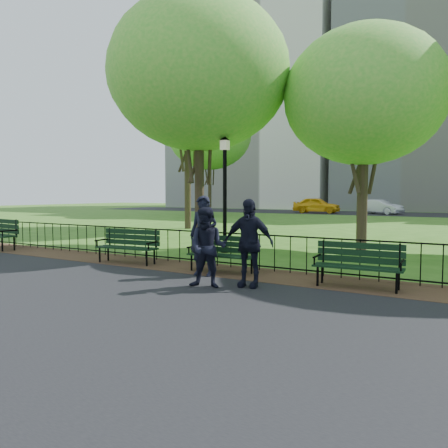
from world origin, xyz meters
The scene contains 19 objects.
ground centered at (0.00, 0.00, 0.00)m, with size 120.00×120.00×0.00m, color #34651A.
asphalt_path centered at (0.00, -3.40, 0.01)m, with size 60.00×9.20×0.01m, color black.
dirt_strip centered at (0.00, 1.50, 0.01)m, with size 60.00×1.60×0.01m, color #322114.
far_street centered at (0.00, 35.00, 0.01)m, with size 70.00×9.00×0.01m, color black.
iron_fence centered at (0.00, 2.00, 0.50)m, with size 24.06×0.06×1.00m.
apartment_west centered at (-22.00, 48.00, 13.00)m, with size 22.00×15.00×26.00m, color white.
park_bench_main centered at (-0.62, 1.29, 0.57)m, with size 1.68×0.55×0.95m.
park_bench_left_a centered at (-3.31, 1.22, 0.57)m, with size 1.79×0.73×0.99m.
park_bench_right_a centered at (2.75, 1.25, 0.56)m, with size 1.74×0.62×0.97m.
lamppost centered at (-2.22, 4.46, 2.00)m, with size 0.33×0.33×3.67m.
tree_near_w centered at (-3.55, 4.99, 5.92)m, with size 6.12×6.12×8.53m.
tree_near_e centered at (1.48, 6.94, 4.96)m, with size 5.13×5.13×7.15m.
tree_mid_w centered at (-8.74, 11.62, 8.05)m, with size 8.31×8.31×11.59m.
tree_far_w centered at (-15.58, 24.57, 6.99)m, with size 7.22×7.22×10.06m.
person_left centered at (-0.60, 0.74, 0.92)m, with size 0.66×0.44×1.82m, color black.
person_mid centered at (0.18, -0.29, 0.81)m, with size 0.78×0.41×1.60m, color black.
person_right centered at (0.83, 0.20, 0.89)m, with size 1.03×0.42×1.77m, color black.
taxi centered at (-8.84, 33.10, 0.77)m, with size 1.79×4.44×1.51m, color yellow.
sedan_silver centered at (-3.07, 33.79, 0.67)m, with size 1.40×4.01×1.32m, color #B8BBC1.
Camera 1 is at (4.81, -7.50, 1.88)m, focal length 35.00 mm.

